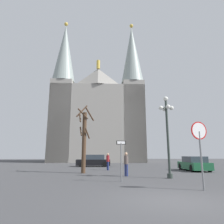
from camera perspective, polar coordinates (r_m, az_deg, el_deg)
name	(u,v)px	position (r m, az deg, el deg)	size (l,w,h in m)	color
ground_plane	(173,201)	(7.86, 16.79, -22.81)	(120.00, 120.00, 0.00)	#424244
cathedral	(98,117)	(43.57, -3.95, -1.42)	(18.97, 13.71, 29.62)	gray
stop_sign	(200,141)	(10.25, 23.49, -7.45)	(0.82, 0.22, 3.06)	slate
one_way_arrow_sign	(121,156)	(12.17, 2.60, -12.34)	(0.57, 0.14, 2.35)	slate
street_lamp	(167,127)	(14.54, 15.30, -4.11)	(1.06, 1.06, 5.59)	#2D3833
bare_tree	(84,138)	(17.76, -7.89, -7.38)	(1.65, 1.65, 6.00)	#473323
parked_car_near_green	(194,164)	(21.55, 22.13, -13.39)	(1.97, 4.13, 1.35)	#1E5B38
parked_car_far_black	(94,161)	(26.62, -5.12, -13.59)	(4.34, 1.96, 1.49)	black
pedestrian_walking	(108,160)	(20.74, -1.17, -13.33)	(0.32, 0.32, 1.65)	navy
pedestrian_standing	(126,162)	(15.29, 4.00, -13.76)	(0.32, 0.32, 1.69)	navy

